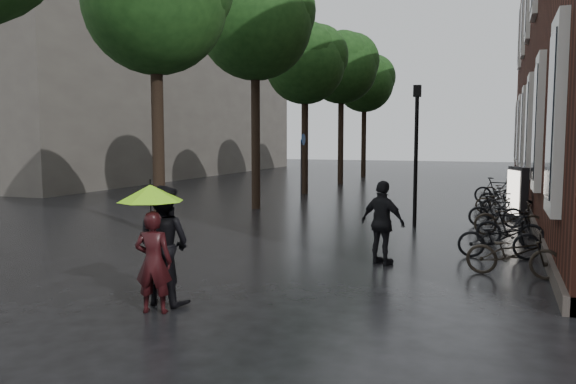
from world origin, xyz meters
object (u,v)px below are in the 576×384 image
at_px(ad_lightbox, 517,194).
at_px(parked_bicycles, 503,209).
at_px(lamp_post, 416,141).
at_px(person_black, 164,245).
at_px(pedestrian_walking, 383,223).
at_px(person_burgundy, 153,262).

bearing_deg(ad_lightbox, parked_bicycles, -135.44).
distance_m(ad_lightbox, lamp_post, 4.02).
xyz_separation_m(parked_bicycles, ad_lightbox, (0.40, 0.84, 0.39)).
bearing_deg(parked_bicycles, person_black, -115.20).
xyz_separation_m(pedestrian_walking, ad_lightbox, (2.78, 7.63, -0.02)).
distance_m(pedestrian_walking, lamp_post, 5.58).
bearing_deg(person_burgundy, ad_lightbox, -129.80).
bearing_deg(person_burgundy, lamp_post, -120.16).
xyz_separation_m(pedestrian_walking, lamp_post, (-0.08, 5.34, 1.64)).
xyz_separation_m(parked_bicycles, lamp_post, (-2.46, -1.46, 2.04)).
relative_size(pedestrian_walking, parked_bicycles, 0.12).
relative_size(pedestrian_walking, lamp_post, 0.42).
distance_m(person_burgundy, person_black, 0.50).
height_order(pedestrian_walking, lamp_post, lamp_post).
distance_m(parked_bicycles, ad_lightbox, 1.01).
relative_size(parked_bicycles, ad_lightbox, 8.87).
bearing_deg(lamp_post, parked_bicycles, 30.66).
relative_size(person_black, pedestrian_walking, 1.08).
height_order(person_burgundy, pedestrian_walking, pedestrian_walking).
xyz_separation_m(person_burgundy, pedestrian_walking, (2.56, 4.41, 0.10)).
bearing_deg(parked_bicycles, pedestrian_walking, -109.27).
relative_size(parked_bicycles, lamp_post, 3.64).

